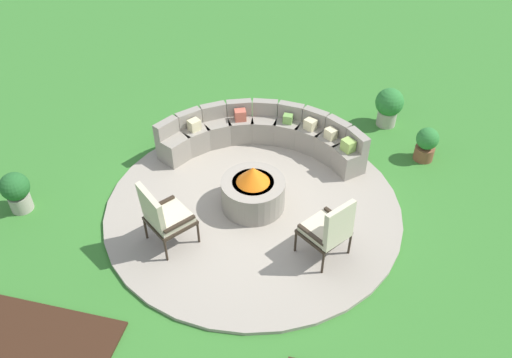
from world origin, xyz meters
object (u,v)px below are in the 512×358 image
object	(u,v)px
lounge_chair_front_right	(329,229)
potted_plant_0	(389,105)
fire_pit	(253,191)
potted_plant_1	(16,190)
lounge_chair_front_left	(163,215)
curved_stone_bench	(263,135)
potted_plant_2	(426,143)

from	to	relation	value
lounge_chair_front_right	potted_plant_0	world-z (taller)	lounge_chair_front_right
potted_plant_0	fire_pit	bearing A→B (deg)	-123.72
potted_plant_0	potted_plant_1	bearing A→B (deg)	-145.49
lounge_chair_front_right	lounge_chair_front_left	bearing A→B (deg)	133.30
curved_stone_bench	potted_plant_0	size ratio (longest dim) A/B	4.69
potted_plant_2	lounge_chair_front_right	bearing A→B (deg)	-116.73
potted_plant_1	potted_plant_2	world-z (taller)	potted_plant_1
curved_stone_bench	fire_pit	bearing A→B (deg)	-83.15
fire_pit	lounge_chair_front_right	size ratio (longest dim) A/B	0.97
curved_stone_bench	potted_plant_2	world-z (taller)	curved_stone_bench
lounge_chair_front_left	potted_plant_2	size ratio (longest dim) A/B	1.79
lounge_chair_front_right	potted_plant_1	distance (m)	4.92
fire_pit	potted_plant_1	distance (m)	3.74
lounge_chair_front_right	potted_plant_0	bearing A→B (deg)	25.34
fire_pit	lounge_chair_front_left	distance (m)	1.54
curved_stone_bench	lounge_chair_front_left	world-z (taller)	lounge_chair_front_left
lounge_chair_front_right	potted_plant_1	bearing A→B (deg)	126.89
potted_plant_0	potted_plant_1	world-z (taller)	potted_plant_0
potted_plant_0	curved_stone_bench	bearing A→B (deg)	-146.57
fire_pit	curved_stone_bench	bearing A→B (deg)	96.85
curved_stone_bench	potted_plant_1	distance (m)	4.21
lounge_chair_front_left	lounge_chair_front_right	size ratio (longest dim) A/B	1.10
lounge_chair_front_left	lounge_chair_front_right	xyz separation A→B (m)	(2.34, 0.31, -0.02)
curved_stone_bench	potted_plant_0	xyz separation A→B (m)	(2.17, 1.43, 0.07)
curved_stone_bench	lounge_chair_front_right	world-z (taller)	lounge_chair_front_right
potted_plant_1	fire_pit	bearing A→B (deg)	13.75
fire_pit	potted_plant_1	xyz separation A→B (m)	(-3.63, -0.89, 0.02)
lounge_chair_front_left	potted_plant_2	xyz separation A→B (m)	(3.74, 3.09, -0.29)
fire_pit	lounge_chair_front_right	world-z (taller)	lounge_chair_front_right
potted_plant_2	lounge_chair_front_left	bearing A→B (deg)	-140.41
lounge_chair_front_left	lounge_chair_front_right	bearing A→B (deg)	44.43
lounge_chair_front_right	potted_plant_2	xyz separation A→B (m)	(1.40, 2.78, -0.26)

